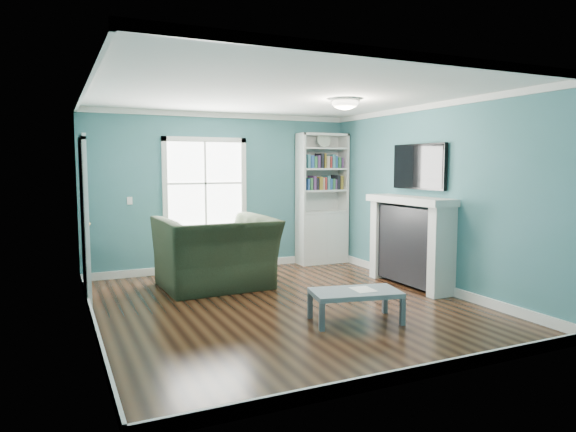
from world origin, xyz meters
name	(u,v)px	position (x,y,z in m)	size (l,w,h in m)	color
floor	(285,305)	(0.00, 0.00, 0.00)	(5.00, 5.00, 0.00)	black
room_walls	(285,179)	(0.00, 0.00, 1.58)	(5.00, 5.00, 5.00)	#387172
trim	(285,207)	(0.00, 0.00, 1.24)	(4.50, 5.00, 2.60)	white
window	(205,183)	(-0.30, 2.49, 1.45)	(1.40, 0.06, 1.50)	white
bookshelf	(322,212)	(1.77, 2.30, 0.92)	(0.90, 0.35, 2.31)	silver
fireplace	(410,242)	(2.08, 0.20, 0.64)	(0.44, 1.58, 1.30)	black
tv	(419,167)	(2.20, 0.20, 1.72)	(0.06, 1.10, 0.65)	black
door	(84,217)	(-2.22, 1.40, 1.07)	(0.12, 0.98, 2.17)	silver
ceiling_fixture	(345,103)	(0.90, 0.10, 2.55)	(0.38, 0.38, 0.15)	white
light_switch	(130,201)	(-1.50, 2.48, 1.20)	(0.08, 0.01, 0.12)	white
recliner	(216,241)	(-0.50, 1.27, 0.68)	(1.55, 1.01, 1.35)	black
coffee_table	(355,295)	(0.44, -0.93, 0.31)	(1.06, 0.72, 0.35)	#4E545D
paper_sheet	(363,289)	(0.54, -0.93, 0.36)	(0.23, 0.29, 0.00)	white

